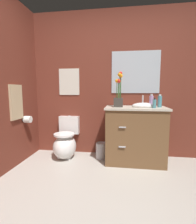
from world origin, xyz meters
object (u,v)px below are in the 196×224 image
(vanity_cabinet, at_px, (135,134))
(soap_bottle, at_px, (160,101))
(wall_mirror, at_px, (135,72))
(toilet_paper_roll, at_px, (28,119))
(toilet, at_px, (66,143))
(flower_vase, at_px, (119,95))
(trash_bin, at_px, (101,150))
(wall_poster, at_px, (69,82))
(hand_wash_bottle, at_px, (154,103))
(hanging_towel, at_px, (16,102))
(lotion_bottle, at_px, (151,101))

(vanity_cabinet, height_order, soap_bottle, soap_bottle)
(wall_mirror, xyz_separation_m, toilet_paper_roll, (-1.72, -0.46, -0.77))
(toilet, relative_size, flower_vase, 1.26)
(trash_bin, distance_m, toilet_paper_roll, 1.31)
(trash_bin, relative_size, wall_mirror, 0.34)
(soap_bottle, height_order, toilet_paper_roll, soap_bottle)
(vanity_cabinet, distance_m, wall_poster, 1.47)
(hand_wash_bottle, height_order, hanging_towel, hanging_towel)
(trash_bin, height_order, wall_poster, wall_poster)
(vanity_cabinet, height_order, wall_mirror, wall_mirror)
(vanity_cabinet, distance_m, wall_mirror, 1.04)
(vanity_cabinet, bearing_deg, lotion_bottle, -7.57)
(hanging_towel, bearing_deg, hand_wash_bottle, 6.58)
(wall_mirror, xyz_separation_m, hanging_towel, (-1.78, -0.65, -0.48))
(hand_wash_bottle, bearing_deg, vanity_cabinet, 153.56)
(hanging_towel, bearing_deg, toilet, 32.12)
(trash_bin, height_order, hanging_towel, hanging_towel)
(trash_bin, bearing_deg, flower_vase, -17.28)
(vanity_cabinet, height_order, lotion_bottle, lotion_bottle)
(toilet, xyz_separation_m, flower_vase, (0.89, -0.06, 0.83))
(toilet, xyz_separation_m, hanging_towel, (-0.62, -0.39, 0.73))
(vanity_cabinet, xyz_separation_m, flower_vase, (-0.27, -0.03, 0.62))
(toilet, height_order, flower_vase, flower_vase)
(soap_bottle, distance_m, wall_poster, 1.58)
(flower_vase, relative_size, hand_wash_bottle, 3.65)
(flower_vase, bearing_deg, soap_bottle, 3.62)
(lotion_bottle, xyz_separation_m, toilet_paper_roll, (-1.95, -0.14, -0.30))
(toilet, distance_m, hanging_towel, 1.03)
(trash_bin, xyz_separation_m, wall_mirror, (0.55, 0.24, 1.31))
(hand_wash_bottle, relative_size, hanging_towel, 0.29)
(soap_bottle, bearing_deg, trash_bin, 177.01)
(vanity_cabinet, height_order, flower_vase, flower_vase)
(toilet, bearing_deg, wall_poster, 90.00)
(soap_bottle, distance_m, hanging_towel, 2.17)
(lotion_bottle, relative_size, trash_bin, 0.74)
(lotion_bottle, xyz_separation_m, wall_mirror, (-0.23, 0.32, 0.47))
(wall_poster, bearing_deg, toilet, -90.00)
(toilet, xyz_separation_m, hand_wash_bottle, (1.42, -0.15, 0.71))
(wall_poster, relative_size, wall_mirror, 0.58)
(toilet_paper_roll, bearing_deg, hand_wash_bottle, 1.27)
(soap_bottle, bearing_deg, lotion_bottle, -163.80)
(toilet, distance_m, soap_bottle, 1.69)
(lotion_bottle, xyz_separation_m, hand_wash_bottle, (0.03, -0.10, -0.03))
(hanging_towel, bearing_deg, wall_poster, 46.72)
(flower_vase, distance_m, soap_bottle, 0.63)
(hanging_towel, bearing_deg, lotion_bottle, 9.38)
(lotion_bottle, bearing_deg, hand_wash_bottle, -72.38)
(flower_vase, distance_m, lotion_bottle, 0.50)
(vanity_cabinet, xyz_separation_m, wall_poster, (-1.17, 0.29, 0.84))
(vanity_cabinet, distance_m, trash_bin, 0.64)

